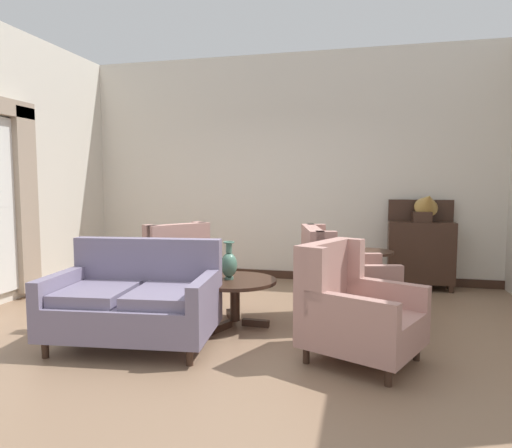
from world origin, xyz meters
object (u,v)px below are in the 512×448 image
(settee, at_px, (135,301))
(side_table, at_px, (370,273))
(armchair_foreground_right, at_px, (353,310))
(gramophone, at_px, (426,205))
(coffee_table, at_px, (235,288))
(porcelain_vase, at_px, (229,264))
(armchair_beside_settee, at_px, (169,269))
(armchair_near_sideboard, at_px, (340,282))
(sideboard, at_px, (421,251))

(settee, distance_m, side_table, 2.75)
(settee, bearing_deg, side_table, 34.87)
(armchair_foreground_right, bearing_deg, gramophone, 6.33)
(coffee_table, bearing_deg, settee, -134.36)
(settee, bearing_deg, armchair_foreground_right, -3.74)
(porcelain_vase, bearing_deg, armchair_beside_settee, 147.40)
(armchair_near_sideboard, height_order, sideboard, sideboard)
(side_table, relative_size, gramophone, 1.36)
(armchair_foreground_right, xyz_separation_m, side_table, (0.15, 1.72, -0.01))
(armchair_foreground_right, xyz_separation_m, gramophone, (0.88, 2.71, 0.75))
(settee, relative_size, armchair_near_sideboard, 1.43)
(armchair_near_sideboard, distance_m, side_table, 0.78)
(settee, height_order, side_table, settee)
(armchair_beside_settee, bearing_deg, porcelain_vase, 94.49)
(porcelain_vase, height_order, side_table, porcelain_vase)
(porcelain_vase, height_order, sideboard, sideboard)
(porcelain_vase, distance_m, armchair_near_sideboard, 1.18)
(settee, distance_m, armchair_near_sideboard, 2.07)
(porcelain_vase, bearing_deg, coffee_table, 10.97)
(porcelain_vase, xyz_separation_m, armchair_foreground_right, (1.27, -0.65, -0.22))
(porcelain_vase, height_order, armchair_beside_settee, armchair_beside_settee)
(settee, xyz_separation_m, sideboard, (2.76, 2.87, 0.14))
(settee, relative_size, gramophone, 3.15)
(side_table, bearing_deg, coffee_table, -142.00)
(armchair_foreground_right, relative_size, gramophone, 2.25)
(armchair_foreground_right, bearing_deg, armchair_near_sideboard, 33.34)
(porcelain_vase, distance_m, side_table, 1.78)
(porcelain_vase, relative_size, armchair_foreground_right, 0.36)
(side_table, bearing_deg, gramophone, 53.32)
(porcelain_vase, relative_size, side_table, 0.59)
(armchair_near_sideboard, relative_size, gramophone, 2.20)
(armchair_foreground_right, xyz_separation_m, armchair_beside_settee, (-2.20, 1.25, 0.01))
(coffee_table, height_order, porcelain_vase, porcelain_vase)
(settee, xyz_separation_m, armchair_foreground_right, (1.93, 0.08, 0.02))
(gramophone, bearing_deg, armchair_foreground_right, -108.01)
(coffee_table, relative_size, porcelain_vase, 2.19)
(settee, bearing_deg, armchair_beside_settee, 95.56)
(coffee_table, distance_m, armchair_foreground_right, 1.38)
(porcelain_vase, distance_m, armchair_foreground_right, 1.44)
(coffee_table, distance_m, porcelain_vase, 0.26)
(coffee_table, relative_size, sideboard, 0.70)
(armchair_foreground_right, relative_size, armchair_near_sideboard, 1.02)
(settee, bearing_deg, porcelain_vase, 41.68)
(armchair_foreground_right, distance_m, sideboard, 2.92)
(coffee_table, relative_size, armchair_near_sideboard, 0.80)
(porcelain_vase, xyz_separation_m, side_table, (1.41, 1.07, -0.23))
(coffee_table, distance_m, settee, 1.04)
(armchair_beside_settee, distance_m, armchair_near_sideboard, 2.06)
(porcelain_vase, bearing_deg, armchair_near_sideboard, 17.41)
(settee, distance_m, armchair_foreground_right, 1.93)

